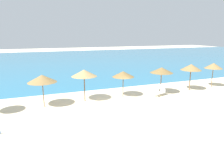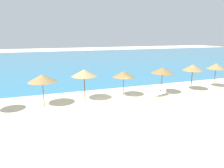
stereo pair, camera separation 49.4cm
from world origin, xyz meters
TOP-DOWN VIEW (x-y plane):
  - ground_plane at (0.00, 0.00)m, footprint 160.00×160.00m
  - sea_water at (0.00, 33.93)m, footprint 160.00×56.34m
  - beach_umbrella_3 at (-6.51, 2.15)m, footprint 2.37×2.37m
  - beach_umbrella_4 at (-2.94, 2.37)m, footprint 2.28×2.28m
  - beach_umbrella_5 at (0.89, 2.40)m, footprint 2.13×2.13m
  - beach_umbrella_6 at (4.89, 1.91)m, footprint 2.29×2.29m
  - beach_umbrella_7 at (8.62, 1.92)m, footprint 2.17×2.17m
  - beach_umbrella_8 at (12.14, 2.24)m, footprint 1.99×1.99m
  - lounge_chair_2 at (4.47, 1.32)m, footprint 1.41×0.93m

SIDE VIEW (x-z plane):
  - ground_plane at x=0.00m, z-range 0.00..0.00m
  - sea_water at x=0.00m, z-range 0.00..0.01m
  - lounge_chair_2 at x=4.47m, z-range -0.10..0.96m
  - beach_umbrella_5 at x=0.89m, z-range 0.98..3.51m
  - beach_umbrella_3 at x=-6.51m, z-range 1.06..3.80m
  - beach_umbrella_6 at x=4.89m, z-range 1.08..3.83m
  - beach_umbrella_8 at x=12.14m, z-range 1.07..3.86m
  - beach_umbrella_7 at x=8.62m, z-range 1.10..3.99m
  - beach_umbrella_4 at x=-2.94m, z-range 1.15..4.07m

